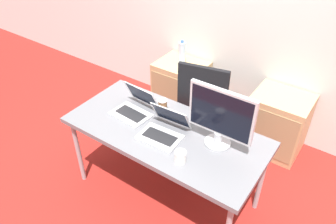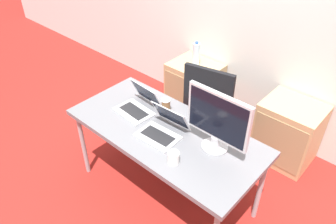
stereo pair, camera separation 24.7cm
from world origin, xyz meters
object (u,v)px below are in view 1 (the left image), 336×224
at_px(office_chair, 205,119).
at_px(coffee_cup_white, 180,157).
at_px(cabinet_right, 277,123).
at_px(laptop_right, 164,130).
at_px(cabinet_left, 181,88).
at_px(laptop_left, 135,108).
at_px(water_bottle, 182,53).
at_px(coffee_cup_brown, 163,106).
at_px(monitor, 221,117).

bearing_deg(office_chair, coffee_cup_white, -72.30).
relative_size(cabinet_right, laptop_right, 1.91).
height_order(cabinet_left, laptop_right, laptop_right).
distance_m(laptop_left, coffee_cup_white, 0.67).
height_order(water_bottle, laptop_left, laptop_left).
relative_size(cabinet_right, coffee_cup_brown, 5.55).
distance_m(cabinet_left, coffee_cup_brown, 1.14).
xyz_separation_m(office_chair, cabinet_left, (-0.57, 0.44, -0.08)).
height_order(cabinet_left, water_bottle, water_bottle).
bearing_deg(coffee_cup_brown, cabinet_right, 52.40).
bearing_deg(cabinet_left, laptop_right, -63.05).
xyz_separation_m(laptop_left, laptop_right, (0.36, -0.09, -0.00)).
relative_size(office_chair, cabinet_right, 1.68).
bearing_deg(cabinet_right, cabinet_left, 180.00).
bearing_deg(cabinet_left, monitor, -46.60).
bearing_deg(laptop_left, monitor, 3.62).
xyz_separation_m(cabinet_left, water_bottle, (0.00, 0.00, 0.44)).
height_order(cabinet_left, coffee_cup_brown, coffee_cup_brown).
bearing_deg(laptop_right, laptop_left, 165.36).
distance_m(laptop_left, monitor, 0.77).
distance_m(cabinet_left, cabinet_right, 1.15).
xyz_separation_m(office_chair, laptop_left, (-0.33, -0.65, 0.38)).
xyz_separation_m(monitor, coffee_cup_brown, (-0.57, 0.10, -0.19)).
bearing_deg(coffee_cup_white, laptop_left, 157.12).
xyz_separation_m(office_chair, monitor, (0.42, -0.61, 0.58)).
bearing_deg(monitor, cabinet_right, 81.16).
bearing_deg(coffee_cup_white, monitor, 67.62).
height_order(laptop_right, coffee_cup_brown, laptop_right).
relative_size(water_bottle, monitor, 0.55).
relative_size(office_chair, coffee_cup_white, 12.15).
distance_m(water_bottle, monitor, 1.46).
height_order(office_chair, cabinet_left, office_chair).
relative_size(cabinet_right, laptop_left, 1.92).
relative_size(laptop_right, coffee_cup_brown, 2.90).
distance_m(water_bottle, laptop_right, 1.33).
distance_m(office_chair, coffee_cup_brown, 0.66).
xyz_separation_m(cabinet_left, coffee_cup_white, (0.86, -1.35, 0.46)).
xyz_separation_m(cabinet_right, laptop_left, (-0.91, -1.09, 0.46)).
height_order(monitor, coffee_cup_brown, monitor).
relative_size(laptop_left, laptop_right, 0.99).
xyz_separation_m(cabinet_right, water_bottle, (-1.15, 0.00, 0.44)).
relative_size(water_bottle, coffee_cup_brown, 2.35).
distance_m(water_bottle, coffee_cup_white, 1.61).
distance_m(laptop_left, laptop_right, 0.37).
xyz_separation_m(coffee_cup_white, coffee_cup_brown, (-0.44, 0.41, 0.01)).
height_order(cabinet_right, laptop_right, laptop_right).
xyz_separation_m(cabinet_left, monitor, (0.99, -1.05, 0.66)).
bearing_deg(cabinet_right, monitor, -98.84).
bearing_deg(laptop_right, monitor, 20.05).
height_order(office_chair, monitor, monitor).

